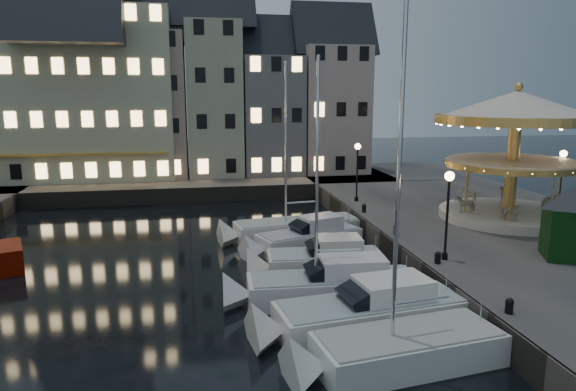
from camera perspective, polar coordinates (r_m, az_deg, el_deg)
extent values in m
plane|color=black|center=(22.58, 1.14, -12.04)|extent=(160.00, 160.00, 0.00)
cube|color=#474442|center=(33.01, 23.54, -4.23)|extent=(16.00, 56.00, 1.30)
cube|color=#474442|center=(49.18, -14.62, 1.20)|extent=(44.00, 12.00, 1.30)
cube|color=#47423A|center=(29.39, 10.39, -5.29)|extent=(0.15, 44.00, 1.30)
cube|color=#47423A|center=(43.17, -12.54, -0.07)|extent=(48.00, 0.15, 1.30)
cylinder|color=black|center=(25.27, 17.01, -6.47)|extent=(0.28, 0.28, 0.30)
cylinder|color=black|center=(24.81, 17.24, -2.61)|extent=(0.12, 0.12, 3.80)
sphere|color=#FFD18C|center=(24.42, 17.52, 2.06)|extent=(0.44, 0.44, 0.44)
cylinder|color=black|center=(37.37, 7.61, -0.38)|extent=(0.28, 0.28, 0.30)
cylinder|color=black|center=(37.06, 7.68, 2.27)|extent=(0.12, 0.12, 3.80)
sphere|color=#FFD18C|center=(36.80, 7.76, 5.42)|extent=(0.44, 0.44, 0.44)
cylinder|color=black|center=(37.01, 27.75, -1.72)|extent=(0.28, 0.28, 0.30)
cylinder|color=black|center=(36.70, 27.99, 0.95)|extent=(0.12, 0.12, 3.80)
sphere|color=#FFD18C|center=(36.43, 28.29, 4.12)|extent=(0.44, 0.44, 0.44)
cylinder|color=black|center=(20.12, 23.36, -11.39)|extent=(0.28, 0.28, 0.40)
sphere|color=black|center=(20.04, 23.41, -10.81)|extent=(0.30, 0.30, 0.30)
cylinder|color=black|center=(24.57, 16.29, -6.81)|extent=(0.28, 0.28, 0.40)
sphere|color=black|center=(24.50, 16.32, -6.32)|extent=(0.30, 0.30, 0.30)
cylinder|color=black|center=(28.93, 11.91, -3.87)|extent=(0.28, 0.28, 0.40)
sphere|color=black|center=(28.87, 11.92, -3.45)|extent=(0.30, 0.30, 0.30)
cylinder|color=black|center=(33.93, 8.44, -1.51)|extent=(0.28, 0.28, 0.40)
sphere|color=black|center=(33.88, 8.45, -1.15)|extent=(0.30, 0.30, 0.30)
cube|color=gray|center=(52.67, -27.48, 7.69)|extent=(5.00, 8.00, 11.00)
cube|color=#A6AA87|center=(51.32, -21.65, 8.66)|extent=(5.60, 8.00, 12.00)
cube|color=tan|center=(50.49, -14.86, 9.61)|extent=(6.20, 8.00, 13.00)
cube|color=#A6A68A|center=(50.36, -8.25, 10.43)|extent=(5.00, 8.00, 14.00)
cube|color=slate|center=(50.90, -1.99, 8.86)|extent=(5.60, 8.00, 11.00)
cube|color=#B49C91|center=(52.09, 4.70, 9.43)|extent=(6.20, 8.00, 12.00)
cube|color=beige|center=(51.29, -21.72, 10.34)|extent=(16.00, 9.00, 15.00)
cube|color=silver|center=(18.36, 13.19, -16.58)|extent=(6.57, 3.26, 1.30)
cube|color=gray|center=(18.06, 13.28, -14.70)|extent=(6.23, 3.02, 0.10)
cylinder|color=silver|center=(16.12, 12.25, 2.72)|extent=(0.14, 0.14, 11.02)
cube|color=silver|center=(20.57, 9.20, -13.25)|extent=(7.63, 3.41, 1.30)
cube|color=gray|center=(20.30, 9.26, -11.53)|extent=(7.24, 3.16, 0.10)
cube|color=silver|center=(20.54, 11.53, -10.04)|extent=(3.02, 2.20, 0.80)
cube|color=black|center=(19.93, 7.75, -10.90)|extent=(1.45, 1.87, 0.97)
cube|color=silver|center=(22.90, 4.95, -10.52)|extent=(7.48, 2.53, 1.30)
cube|color=gray|center=(22.66, 4.98, -8.95)|extent=(7.10, 2.34, 0.10)
cube|color=silver|center=(22.72, 7.20, -7.79)|extent=(2.88, 1.77, 0.80)
cube|color=black|center=(22.43, 3.50, -8.24)|extent=(1.31, 1.58, 0.97)
cylinder|color=silver|center=(21.31, 3.26, 3.52)|extent=(0.14, 0.14, 9.94)
cube|color=beige|center=(25.98, 4.13, -7.82)|extent=(5.86, 2.64, 1.30)
cube|color=#8A959C|center=(25.77, 4.15, -6.41)|extent=(5.57, 2.44, 0.10)
cube|color=beige|center=(25.77, 5.67, -5.44)|extent=(2.29, 1.81, 0.80)
cube|color=black|center=(25.60, 3.15, -5.75)|extent=(1.13, 1.61, 0.86)
cube|color=silver|center=(29.92, 2.38, -5.21)|extent=(6.46, 3.96, 1.30)
cube|color=gray|center=(29.74, 2.40, -3.98)|extent=(6.12, 3.71, 0.10)
cube|color=silver|center=(30.01, 3.60, -3.00)|extent=(2.71, 2.22, 0.80)
cube|color=black|center=(29.41, 1.59, -3.48)|extent=(1.48, 1.70, 0.89)
cube|color=silver|center=(32.40, 1.07, -3.92)|extent=(8.06, 3.38, 1.30)
cube|color=gray|center=(32.23, 1.08, -2.77)|extent=(7.65, 3.14, 0.10)
cylinder|color=silver|center=(31.12, -0.25, 6.52)|extent=(0.14, 0.14, 10.52)
cylinder|color=beige|center=(34.62, 23.23, -1.97)|extent=(8.23, 8.23, 0.51)
cylinder|color=gold|center=(34.05, 23.67, 3.69)|extent=(0.72, 0.72, 6.38)
cylinder|color=beige|center=(34.06, 23.66, 3.52)|extent=(7.61, 7.61, 0.19)
cylinder|color=gold|center=(34.09, 23.64, 3.21)|extent=(7.90, 7.90, 0.36)
cone|color=beige|center=(33.83, 24.12, 9.22)|extent=(9.46, 9.46, 1.65)
cylinder|color=gold|center=(33.86, 24.00, 7.74)|extent=(9.46, 9.46, 0.51)
sphere|color=gold|center=(33.83, 24.26, 10.95)|extent=(0.51, 0.51, 0.51)
imported|color=beige|center=(36.71, 26.19, -0.27)|extent=(1.72, 1.24, 1.03)
cube|color=black|center=(27.40, 28.71, -3.69)|extent=(2.68, 2.68, 2.43)
pyramid|color=black|center=(26.98, 29.14, 0.69)|extent=(3.25, 3.25, 0.91)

